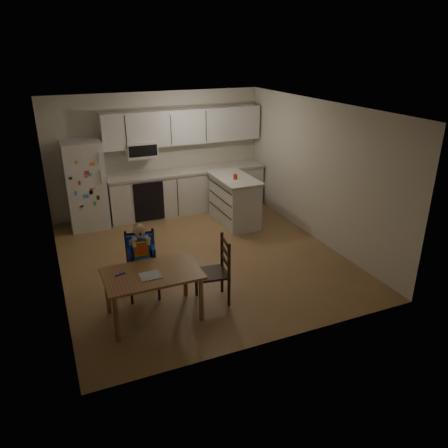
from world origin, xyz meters
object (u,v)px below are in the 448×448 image
at_px(red_cup, 235,177).
at_px(dining_table, 152,278).
at_px(chair_booster, 141,252).
at_px(chair_side, 219,266).
at_px(kitchen_island, 234,200).
at_px(refrigerator, 85,185).

relative_size(red_cup, dining_table, 0.08).
xyz_separation_m(chair_booster, chair_side, (0.94, -0.58, -0.14)).
height_order(dining_table, chair_side, chair_side).
bearing_deg(chair_side, kitchen_island, 159.83).
xyz_separation_m(refrigerator, red_cup, (2.68, -1.09, 0.15)).
relative_size(red_cup, chair_side, 0.10).
relative_size(refrigerator, kitchen_island, 1.32).
bearing_deg(chair_booster, chair_side, -23.86).
height_order(refrigerator, chair_booster, refrigerator).
height_order(refrigerator, dining_table, refrigerator).
xyz_separation_m(kitchen_island, red_cup, (-0.04, -0.14, 0.52)).
xyz_separation_m(refrigerator, chair_side, (1.32, -3.52, -0.31)).
bearing_deg(refrigerator, chair_booster, -82.58).
bearing_deg(chair_booster, kitchen_island, 48.16).
bearing_deg(dining_table, chair_booster, 89.40).
height_order(kitchen_island, chair_booster, chair_booster).
bearing_deg(dining_table, refrigerator, 96.04).
height_order(dining_table, chair_booster, chair_booster).
xyz_separation_m(refrigerator, chair_booster, (0.38, -2.93, -0.18)).
distance_m(red_cup, dining_table, 3.39).
distance_m(chair_booster, chair_side, 1.11).
relative_size(kitchen_island, dining_table, 1.05).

